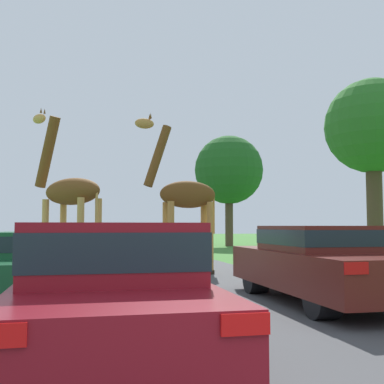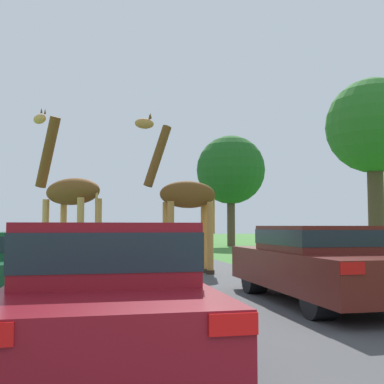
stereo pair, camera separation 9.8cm
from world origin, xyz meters
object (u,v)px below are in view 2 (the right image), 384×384
(car_verge_right, at_px, (43,261))
(tree_left_edge, at_px, (231,170))
(car_lead_maroon, at_px, (104,289))
(car_far_ahead, at_px, (321,261))
(car_queue_left, at_px, (76,238))
(giraffe_companion, at_px, (68,194))
(giraffe_near_road, at_px, (184,201))
(tree_right_cluster, at_px, (374,128))
(car_queue_right, at_px, (145,242))

(car_verge_right, xyz_separation_m, tree_left_edge, (10.58, 21.87, 4.57))
(car_lead_maroon, xyz_separation_m, car_verge_right, (-1.04, 5.13, -0.07))
(car_far_ahead, bearing_deg, car_queue_left, 103.46)
(giraffe_companion, distance_m, tree_left_edge, 20.67)
(giraffe_near_road, relative_size, car_queue_left, 1.09)
(car_far_ahead, bearing_deg, tree_left_edge, 76.98)
(car_lead_maroon, height_order, car_far_ahead, car_lead_maroon)
(giraffe_near_road, height_order, car_lead_maroon, giraffe_near_road)
(giraffe_companion, relative_size, car_queue_left, 1.18)
(tree_right_cluster, bearing_deg, car_verge_right, -150.57)
(car_queue_right, relative_size, car_verge_right, 1.06)
(tree_left_edge, relative_size, tree_right_cluster, 1.06)
(giraffe_near_road, xyz_separation_m, tree_right_cluster, (8.28, 3.03, 3.13))
(giraffe_near_road, xyz_separation_m, car_queue_left, (-3.39, 14.56, -1.44))
(giraffe_near_road, xyz_separation_m, car_lead_maroon, (-2.58, -8.81, -1.37))
(giraffe_companion, bearing_deg, car_queue_right, 23.65)
(giraffe_companion, relative_size, tree_right_cluster, 0.69)
(car_queue_right, relative_size, tree_left_edge, 0.60)
(car_queue_left, bearing_deg, car_far_ahead, -76.54)
(tree_left_edge, bearing_deg, car_verge_right, -115.80)
(car_queue_right, bearing_deg, car_lead_maroon, -98.16)
(car_queue_right, height_order, car_verge_right, car_queue_right)
(car_far_ahead, distance_m, tree_left_edge, 24.88)
(giraffe_near_road, bearing_deg, car_verge_right, 129.44)
(car_far_ahead, bearing_deg, tree_right_cluster, 51.78)
(car_queue_right, xyz_separation_m, car_queue_left, (-3.04, 7.83, -0.04))
(tree_left_edge, bearing_deg, car_far_ahead, -103.02)
(car_verge_right, bearing_deg, tree_left_edge, 64.20)
(giraffe_near_road, bearing_deg, car_queue_right, -3.06)
(car_queue_right, bearing_deg, giraffe_near_road, -87.00)
(giraffe_near_road, height_order, car_verge_right, giraffe_near_road)
(car_far_ahead, relative_size, tree_left_edge, 0.63)
(car_verge_right, bearing_deg, giraffe_companion, 85.90)
(giraffe_companion, distance_m, car_far_ahead, 7.94)
(giraffe_near_road, bearing_deg, car_lead_maroon, 157.61)
(giraffe_near_road, height_order, car_far_ahead, giraffe_near_road)
(car_lead_maroon, distance_m, car_far_ahead, 5.12)
(giraffe_companion, height_order, car_queue_left, giraffe_companion)
(giraffe_near_road, relative_size, car_lead_maroon, 1.14)
(car_lead_maroon, height_order, car_verge_right, car_lead_maroon)
(giraffe_near_road, relative_size, car_verge_right, 1.06)
(car_lead_maroon, distance_m, tree_left_edge, 28.99)
(car_verge_right, distance_m, tree_left_edge, 24.72)
(car_queue_right, height_order, tree_left_edge, tree_left_edge)
(giraffe_companion, distance_m, tree_right_cluster, 12.23)
(giraffe_companion, height_order, car_queue_right, giraffe_companion)
(car_far_ahead, bearing_deg, car_lead_maroon, -141.85)
(tree_left_edge, distance_m, tree_right_cluster, 15.22)
(tree_right_cluster, bearing_deg, car_queue_left, 135.35)
(giraffe_near_road, height_order, car_queue_left, giraffe_near_road)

